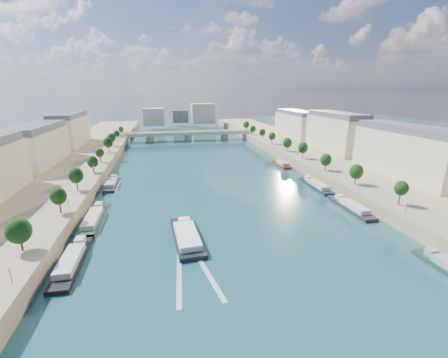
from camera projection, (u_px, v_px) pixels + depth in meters
name	position (u px, v px, depth m)	size (l,w,h in m)	color
ground	(213.00, 186.00, 137.36)	(700.00, 700.00, 0.00)	#0C3236
quay_left	(40.00, 191.00, 122.90)	(44.00, 520.00, 5.00)	#9E8460
quay_right	(354.00, 172.00, 150.38)	(44.00, 520.00, 5.00)	#9E8460
pave_left	(78.00, 183.00, 125.03)	(14.00, 520.00, 0.10)	gray
pave_right	(327.00, 169.00, 146.78)	(14.00, 520.00, 0.10)	gray
trees_left	(83.00, 169.00, 125.73)	(4.80, 268.80, 8.26)	#382B1E
trees_right	(315.00, 154.00, 154.23)	(4.80, 268.80, 8.26)	#382B1E
lamps_left	(83.00, 183.00, 115.72)	(0.36, 200.36, 4.28)	black
lamps_right	(314.00, 162.00, 149.83)	(0.36, 200.36, 4.28)	black
buildings_left	(12.00, 153.00, 127.67)	(16.00, 226.00, 23.20)	beige
buildings_right	(365.00, 140.00, 160.11)	(16.00, 226.00, 23.20)	beige
skyline	(184.00, 115.00, 339.78)	(79.00, 42.00, 22.00)	beige
bridge	(188.00, 135.00, 257.33)	(112.00, 12.00, 8.15)	#C1B79E
tour_barge	(187.00, 236.00, 88.55)	(9.05, 26.33, 3.65)	black
wake	(192.00, 271.00, 73.19)	(10.75, 26.03, 0.04)	silver
moored_barges_left	(79.00, 247.00, 82.59)	(5.00, 154.21, 3.60)	#1B1D3C
moored_barges_right	(359.00, 212.00, 105.76)	(5.00, 161.58, 3.60)	black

